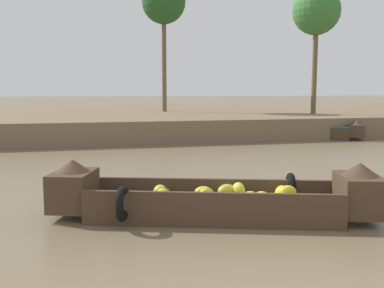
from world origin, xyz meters
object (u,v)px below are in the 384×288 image
object	(u,v)px
banana_boat	(215,198)
palm_tree_near	(316,12)
fishing_skiff_distant	(303,131)
palm_tree_far	(164,3)

from	to	relation	value
banana_boat	palm_tree_near	size ratio (longest dim) A/B	0.86
fishing_skiff_distant	palm_tree_far	xyz separation A→B (m)	(-4.74, 6.61, 6.26)
banana_boat	fishing_skiff_distant	xyz separation A→B (m)	(6.98, 10.21, -0.03)
banana_boat	palm_tree_far	xyz separation A→B (m)	(2.24, 16.82, 6.24)
banana_boat	fishing_skiff_distant	size ratio (longest dim) A/B	1.12
fishing_skiff_distant	palm_tree_near	world-z (taller)	palm_tree_near
banana_boat	fishing_skiff_distant	world-z (taller)	banana_boat
fishing_skiff_distant	palm_tree_near	xyz separation A→B (m)	(1.80, 2.45, 5.37)
fishing_skiff_distant	palm_tree_far	world-z (taller)	palm_tree_far
palm_tree_near	fishing_skiff_distant	bearing A→B (deg)	-126.30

